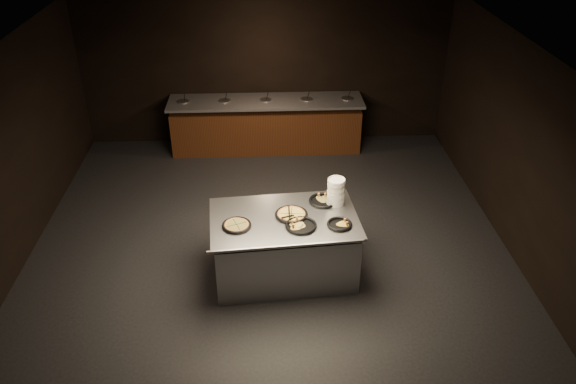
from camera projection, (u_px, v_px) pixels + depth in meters
name	position (u px, v px, depth m)	size (l,w,h in m)	color
room	(269.00, 171.00, 7.34)	(7.02, 8.02, 2.92)	black
salad_bar	(266.00, 128.00, 10.90)	(3.70, 0.83, 1.18)	#4D2A12
serving_counter	(284.00, 247.00, 7.59)	(2.02, 1.38, 0.93)	#BABDC2
plate_stack	(336.00, 192.00, 7.53)	(0.24, 0.24, 0.38)	white
pan_veggie_whole	(237.00, 225.00, 7.15)	(0.38, 0.38, 0.04)	black
pan_cheese_whole	(291.00, 214.00, 7.37)	(0.43, 0.43, 0.04)	black
pan_cheese_slices_a	(323.00, 201.00, 7.66)	(0.39, 0.39, 0.04)	black
pan_cheese_slices_b	(301.00, 225.00, 7.15)	(0.41, 0.41, 0.04)	black
pan_veggie_slices	(340.00, 224.00, 7.18)	(0.33, 0.33, 0.04)	black
server_left	(289.00, 212.00, 7.31)	(0.09, 0.31, 0.15)	#BABDC2
server_right	(291.00, 219.00, 7.17)	(0.29, 0.23, 0.16)	#BABDC2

